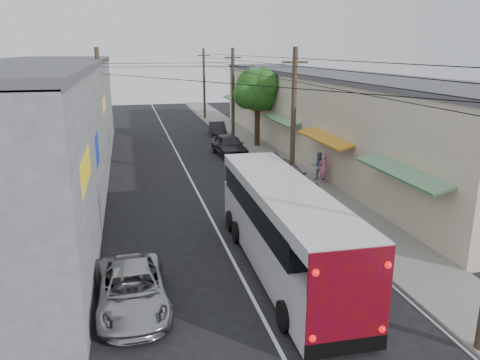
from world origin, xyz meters
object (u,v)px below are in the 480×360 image
object	(u,v)px
jeepney	(133,290)
pedestrian_far	(318,166)
parked_car_mid	(229,145)
parked_suv	(282,178)
coach_bus	(283,225)
pedestrian_near	(323,168)
parked_car_far	(218,129)

from	to	relation	value
jeepney	pedestrian_far	size ratio (longest dim) A/B	2.69
jeepney	parked_car_mid	bearing A→B (deg)	68.08
parked_suv	parked_car_mid	world-z (taller)	parked_suv
coach_bus	parked_car_mid	distance (m)	19.16
coach_bus	pedestrian_near	distance (m)	11.67
parked_car_far	pedestrian_near	distance (m)	18.13
coach_bus	jeepney	xyz separation A→B (m)	(-5.44, -1.65, -1.02)
coach_bus	parked_suv	bearing A→B (deg)	72.86
jeepney	pedestrian_far	distance (m)	16.88
parked_car_mid	parked_suv	bearing A→B (deg)	-90.09
parked_car_far	pedestrian_far	size ratio (longest dim) A/B	2.25
coach_bus	jeepney	distance (m)	5.78
parked_suv	pedestrian_near	size ratio (longest dim) A/B	3.39
parked_car_far	pedestrian_far	world-z (taller)	pedestrian_far
parked_car_mid	parked_car_far	world-z (taller)	parked_car_mid
jeepney	parked_car_far	bearing A→B (deg)	72.39
jeepney	parked_car_far	size ratio (longest dim) A/B	1.19
pedestrian_far	parked_suv	bearing A→B (deg)	49.23
jeepney	pedestrian_near	distance (m)	16.32
parked_suv	pedestrian_near	bearing A→B (deg)	14.37
coach_bus	parked_car_far	bearing A→B (deg)	85.15
coach_bus	pedestrian_near	world-z (taller)	coach_bus
jeepney	parked_car_mid	size ratio (longest dim) A/B	0.96
parked_car_mid	parked_car_far	bearing A→B (deg)	80.23
jeepney	parked_car_far	xyz separation A→B (m)	(8.40, 29.55, -0.00)
parked_car_far	parked_suv	bearing A→B (deg)	-84.82
jeepney	pedestrian_near	xyz separation A→B (m)	(11.40, 11.68, 0.38)
pedestrian_near	parked_suv	bearing A→B (deg)	3.16
parked_car_mid	pedestrian_far	xyz separation A→B (m)	(3.80, -8.23, 0.16)
parked_car_mid	pedestrian_near	world-z (taller)	pedestrian_near
coach_bus	parked_car_far	xyz separation A→B (m)	(2.95, 27.90, -1.02)
jeepney	pedestrian_near	world-z (taller)	pedestrian_near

